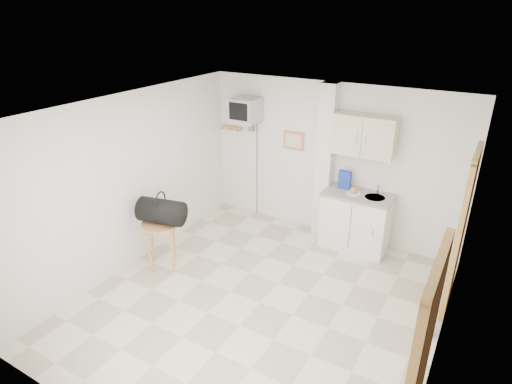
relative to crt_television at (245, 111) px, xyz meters
The scene contains 7 objects.
ground 3.15m from the crt_television, 54.36° to the right, with size 4.50×4.50×0.00m, color beige.
room_envelope 2.60m from the crt_television, 48.84° to the right, with size 4.24×4.54×2.55m.
kitchenette 2.32m from the crt_television, ahead, with size 1.03×0.58×2.10m.
crt_television is the anchor object (origin of this frame).
round_table 2.41m from the crt_television, 95.73° to the right, with size 0.53×0.53×0.71m.
duffel_bag 2.23m from the crt_television, 95.17° to the right, with size 0.70×0.48×0.48m.
water_bottle 4.17m from the crt_television, 24.37° to the right, with size 0.11×0.11×0.33m.
Camera 1 is at (2.22, -3.90, 3.54)m, focal length 30.00 mm.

